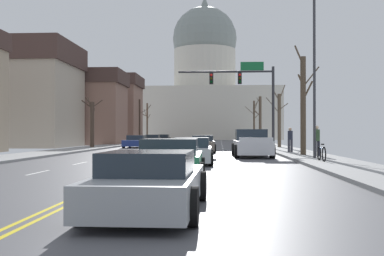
{
  "coord_description": "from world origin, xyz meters",
  "views": [
    {
      "loc": [
        3.2,
        -25.35,
        1.49
      ],
      "look_at": [
        -0.12,
        30.87,
        2.02
      ],
      "focal_mm": 43.56,
      "sensor_mm": 36.0,
      "label": 1
    }
  ],
  "objects_px": {
    "pedestrian_01": "(317,139)",
    "sedan_near_00": "(203,144)",
    "sedan_near_02": "(192,152)",
    "bicycle_parked": "(322,154)",
    "sedan_oncoming_01": "(152,140)",
    "pedestrian_00": "(290,138)",
    "sedan_near_03": "(171,160)",
    "signal_gantry": "(247,87)",
    "pickup_truck_near_01": "(252,145)",
    "sedan_near_04": "(151,183)",
    "sedan_oncoming_00": "(136,142)",
    "sedan_oncoming_02": "(164,139)",
    "street_lamp_right": "(309,58)"
  },
  "relations": [
    {
      "from": "sedan_near_00",
      "to": "bicycle_parked",
      "type": "distance_m",
      "value": 13.94
    },
    {
      "from": "sedan_near_02",
      "to": "bicycle_parked",
      "type": "xyz_separation_m",
      "value": [
        6.13,
        0.54,
        -0.1
      ]
    },
    {
      "from": "sedan_near_00",
      "to": "pedestrian_01",
      "type": "xyz_separation_m",
      "value": [
        6.84,
        -7.83,
        0.51
      ]
    },
    {
      "from": "signal_gantry",
      "to": "pickup_truck_near_01",
      "type": "height_order",
      "value": "signal_gantry"
    },
    {
      "from": "sedan_near_04",
      "to": "sedan_oncoming_01",
      "type": "relative_size",
      "value": 1.03
    },
    {
      "from": "street_lamp_right",
      "to": "bicycle_parked",
      "type": "height_order",
      "value": "street_lamp_right"
    },
    {
      "from": "sedan_near_03",
      "to": "sedan_oncoming_02",
      "type": "bearing_deg",
      "value": 97.12
    },
    {
      "from": "sedan_near_03",
      "to": "sedan_oncoming_02",
      "type": "distance_m",
      "value": 55.66
    },
    {
      "from": "sedan_oncoming_01",
      "to": "pedestrian_00",
      "type": "height_order",
      "value": "pedestrian_00"
    },
    {
      "from": "signal_gantry",
      "to": "pickup_truck_near_01",
      "type": "relative_size",
      "value": 1.49
    },
    {
      "from": "pickup_truck_near_01",
      "to": "sedan_oncoming_01",
      "type": "distance_m",
      "value": 32.61
    },
    {
      "from": "pedestrian_01",
      "to": "signal_gantry",
      "type": "bearing_deg",
      "value": 106.36
    },
    {
      "from": "sedan_near_00",
      "to": "pickup_truck_near_01",
      "type": "bearing_deg",
      "value": -63.32
    },
    {
      "from": "sedan_near_00",
      "to": "bicycle_parked",
      "type": "xyz_separation_m",
      "value": [
        6.08,
        -12.54,
        -0.11
      ]
    },
    {
      "from": "sedan_oncoming_00",
      "to": "sedan_oncoming_01",
      "type": "relative_size",
      "value": 1.03
    },
    {
      "from": "sedan_near_04",
      "to": "sedan_oncoming_00",
      "type": "distance_m",
      "value": 37.28
    },
    {
      "from": "sedan_oncoming_00",
      "to": "pedestrian_01",
      "type": "height_order",
      "value": "pedestrian_01"
    },
    {
      "from": "sedan_oncoming_01",
      "to": "sedan_oncoming_02",
      "type": "distance_m",
      "value": 10.51
    },
    {
      "from": "sedan_near_04",
      "to": "bicycle_parked",
      "type": "height_order",
      "value": "sedan_near_04"
    },
    {
      "from": "sedan_oncoming_01",
      "to": "bicycle_parked",
      "type": "bearing_deg",
      "value": -70.06
    },
    {
      "from": "sedan_oncoming_02",
      "to": "sedan_near_02",
      "type": "bearing_deg",
      "value": -81.56
    },
    {
      "from": "sedan_near_00",
      "to": "sedan_near_03",
      "type": "relative_size",
      "value": 1.0
    },
    {
      "from": "sedan_near_03",
      "to": "sedan_oncoming_01",
      "type": "relative_size",
      "value": 0.98
    },
    {
      "from": "pickup_truck_near_01",
      "to": "sedan_oncoming_02",
      "type": "distance_m",
      "value": 42.65
    },
    {
      "from": "sedan_near_03",
      "to": "sedan_oncoming_00",
      "type": "xyz_separation_m",
      "value": [
        -6.65,
        30.73,
        -0.04
      ]
    },
    {
      "from": "pedestrian_01",
      "to": "sedan_near_00",
      "type": "bearing_deg",
      "value": 131.11
    },
    {
      "from": "sedan_near_04",
      "to": "sedan_oncoming_00",
      "type": "bearing_deg",
      "value": 100.65
    },
    {
      "from": "street_lamp_right",
      "to": "sedan_oncoming_01",
      "type": "distance_m",
      "value": 37.26
    },
    {
      "from": "sedan_near_04",
      "to": "sedan_oncoming_00",
      "type": "xyz_separation_m",
      "value": [
        -6.89,
        36.64,
        0.03
      ]
    },
    {
      "from": "sedan_oncoming_00",
      "to": "sedan_near_00",
      "type": "bearing_deg",
      "value": -56.47
    },
    {
      "from": "pickup_truck_near_01",
      "to": "sedan_near_03",
      "type": "relative_size",
      "value": 1.21
    },
    {
      "from": "sedan_near_02",
      "to": "bicycle_parked",
      "type": "height_order",
      "value": "sedan_near_02"
    },
    {
      "from": "sedan_oncoming_00",
      "to": "sedan_oncoming_01",
      "type": "distance_m",
      "value": 13.99
    },
    {
      "from": "pickup_truck_near_01",
      "to": "sedan_near_04",
      "type": "relative_size",
      "value": 1.15
    },
    {
      "from": "sedan_oncoming_00",
      "to": "sedan_oncoming_02",
      "type": "distance_m",
      "value": 24.5
    },
    {
      "from": "street_lamp_right",
      "to": "sedan_near_04",
      "type": "height_order",
      "value": "street_lamp_right"
    },
    {
      "from": "signal_gantry",
      "to": "sedan_oncoming_02",
      "type": "xyz_separation_m",
      "value": [
        -10.67,
        31.41,
        -4.67
      ]
    },
    {
      "from": "sedan_oncoming_01",
      "to": "bicycle_parked",
      "type": "relative_size",
      "value": 2.53
    },
    {
      "from": "sedan_near_00",
      "to": "sedan_oncoming_02",
      "type": "bearing_deg",
      "value": 101.59
    },
    {
      "from": "street_lamp_right",
      "to": "sedan_near_00",
      "type": "distance_m",
      "value": 12.63
    },
    {
      "from": "pedestrian_01",
      "to": "street_lamp_right",
      "type": "bearing_deg",
      "value": -111.59
    },
    {
      "from": "sedan_near_00",
      "to": "bicycle_parked",
      "type": "bearing_deg",
      "value": -64.12
    },
    {
      "from": "sedan_near_02",
      "to": "sedan_near_03",
      "type": "height_order",
      "value": "sedan_near_03"
    },
    {
      "from": "sedan_oncoming_02",
      "to": "sedan_near_03",
      "type": "bearing_deg",
      "value": -82.88
    },
    {
      "from": "sedan_near_00",
      "to": "pedestrian_00",
      "type": "relative_size",
      "value": 2.59
    },
    {
      "from": "pickup_truck_near_01",
      "to": "sedan_oncoming_00",
      "type": "height_order",
      "value": "pickup_truck_near_01"
    },
    {
      "from": "sedan_oncoming_00",
      "to": "signal_gantry",
      "type": "bearing_deg",
      "value": -33.55
    },
    {
      "from": "bicycle_parked",
      "to": "pedestrian_01",
      "type": "bearing_deg",
      "value": 80.89
    },
    {
      "from": "pedestrian_00",
      "to": "street_lamp_right",
      "type": "bearing_deg",
      "value": -91.1
    },
    {
      "from": "sedan_near_00",
      "to": "sedan_near_03",
      "type": "xyz_separation_m",
      "value": [
        -0.27,
        -20.28,
        0.01
      ]
    }
  ]
}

